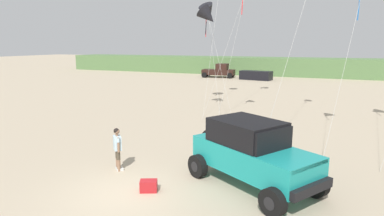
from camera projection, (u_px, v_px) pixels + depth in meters
ground_plane at (127, 194)px, 10.84m from camera, size 220.00×220.00×0.00m
dune_ridge at (332, 68)px, 48.94m from camera, size 90.00×6.45×2.67m
jeep at (252, 152)px, 11.24m from camera, size 4.97×4.27×2.26m
person_watching at (118, 147)px, 12.69m from camera, size 0.47×0.48×1.67m
cooler_box at (149, 186)px, 10.98m from camera, size 0.66×0.56×0.38m
distant_pickup at (219, 71)px, 48.03m from camera, size 4.76×2.76×1.98m
distant_sedan at (256, 75)px, 44.87m from camera, size 4.43×2.38×1.20m
kite_black_sled at (208, 13)px, 25.02m from camera, size 3.50×5.96×7.94m
kite_red_delta at (208, 16)px, 21.90m from camera, size 3.54×3.37×7.43m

